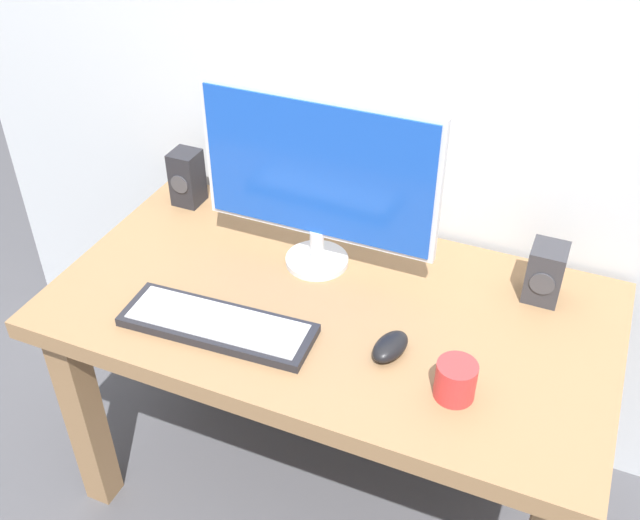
{
  "coord_description": "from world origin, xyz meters",
  "views": [
    {
      "loc": [
        0.51,
        -1.27,
        1.85
      ],
      "look_at": [
        -0.03,
        0.0,
        0.82
      ],
      "focal_mm": 41.18,
      "sensor_mm": 36.0,
      "label": 1
    }
  ],
  "objects_px": {
    "speaker_left": "(187,178)",
    "coffee_mug": "(456,380)",
    "mouse": "(390,346)",
    "keyboard_primary": "(218,325)",
    "monitor": "(318,176)",
    "desk": "(330,335)",
    "speaker_right": "(545,273)"
  },
  "relations": [
    {
      "from": "desk",
      "to": "monitor",
      "type": "distance_m",
      "value": 0.4
    },
    {
      "from": "keyboard_primary",
      "to": "mouse",
      "type": "xyz_separation_m",
      "value": [
        0.39,
        0.08,
        0.01
      ]
    },
    {
      "from": "monitor",
      "to": "coffee_mug",
      "type": "relative_size",
      "value": 7.01
    },
    {
      "from": "mouse",
      "to": "keyboard_primary",
      "type": "bearing_deg",
      "value": -154.76
    },
    {
      "from": "monitor",
      "to": "speaker_left",
      "type": "distance_m",
      "value": 0.51
    },
    {
      "from": "coffee_mug",
      "to": "monitor",
      "type": "bearing_deg",
      "value": 144.23
    },
    {
      "from": "mouse",
      "to": "coffee_mug",
      "type": "relative_size",
      "value": 1.26
    },
    {
      "from": "speaker_right",
      "to": "speaker_left",
      "type": "relative_size",
      "value": 0.89
    },
    {
      "from": "speaker_left",
      "to": "desk",
      "type": "bearing_deg",
      "value": -25.34
    },
    {
      "from": "speaker_left",
      "to": "speaker_right",
      "type": "bearing_deg",
      "value": -2.15
    },
    {
      "from": "mouse",
      "to": "coffee_mug",
      "type": "height_order",
      "value": "coffee_mug"
    },
    {
      "from": "desk",
      "to": "keyboard_primary",
      "type": "bearing_deg",
      "value": -137.05
    },
    {
      "from": "mouse",
      "to": "speaker_right",
      "type": "xyz_separation_m",
      "value": [
        0.28,
        0.34,
        0.05
      ]
    },
    {
      "from": "speaker_right",
      "to": "desk",
      "type": "bearing_deg",
      "value": -154.19
    },
    {
      "from": "desk",
      "to": "mouse",
      "type": "xyz_separation_m",
      "value": [
        0.19,
        -0.11,
        0.13
      ]
    },
    {
      "from": "speaker_right",
      "to": "mouse",
      "type": "bearing_deg",
      "value": -129.15
    },
    {
      "from": "mouse",
      "to": "speaker_left",
      "type": "xyz_separation_m",
      "value": [
        -0.74,
        0.38,
        0.06
      ]
    },
    {
      "from": "mouse",
      "to": "coffee_mug",
      "type": "distance_m",
      "value": 0.18
    },
    {
      "from": "mouse",
      "to": "speaker_right",
      "type": "bearing_deg",
      "value": 64.95
    },
    {
      "from": "speaker_left",
      "to": "coffee_mug",
      "type": "distance_m",
      "value": 1.01
    },
    {
      "from": "speaker_left",
      "to": "monitor",
      "type": "bearing_deg",
      "value": -14.56
    },
    {
      "from": "monitor",
      "to": "speaker_left",
      "type": "bearing_deg",
      "value": 165.44
    },
    {
      "from": "keyboard_primary",
      "to": "speaker_right",
      "type": "height_order",
      "value": "speaker_right"
    },
    {
      "from": "speaker_left",
      "to": "keyboard_primary",
      "type": "bearing_deg",
      "value": -52.36
    },
    {
      "from": "mouse",
      "to": "speaker_left",
      "type": "bearing_deg",
      "value": 167.3
    },
    {
      "from": "monitor",
      "to": "coffee_mug",
      "type": "bearing_deg",
      "value": -35.77
    },
    {
      "from": "keyboard_primary",
      "to": "mouse",
      "type": "distance_m",
      "value": 0.4
    },
    {
      "from": "monitor",
      "to": "speaker_left",
      "type": "xyz_separation_m",
      "value": [
        -0.46,
        0.12,
        -0.17
      ]
    },
    {
      "from": "speaker_left",
      "to": "mouse",
      "type": "bearing_deg",
      "value": -26.8
    },
    {
      "from": "desk",
      "to": "speaker_right",
      "type": "relative_size",
      "value": 9.42
    },
    {
      "from": "keyboard_primary",
      "to": "desk",
      "type": "bearing_deg",
      "value": 42.95
    },
    {
      "from": "keyboard_primary",
      "to": "speaker_left",
      "type": "height_order",
      "value": "speaker_left"
    }
  ]
}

